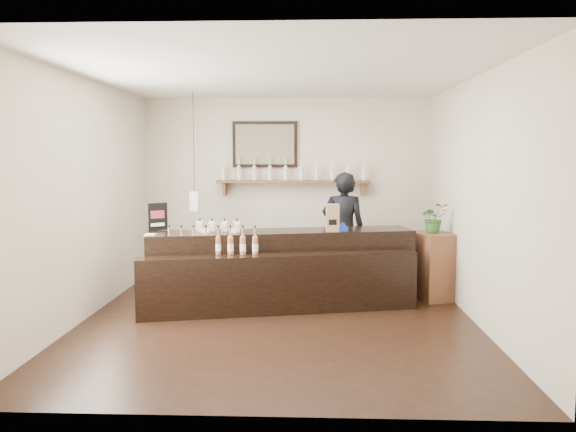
# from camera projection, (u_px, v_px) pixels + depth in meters

# --- Properties ---
(ground) EXTENTS (5.00, 5.00, 0.00)m
(ground) POSITION_uv_depth(u_px,v_px,m) (279.00, 318.00, 6.57)
(ground) COLOR black
(ground) RESTS_ON ground
(room_shell) EXTENTS (5.00, 5.00, 5.00)m
(room_shell) POSITION_uv_depth(u_px,v_px,m) (278.00, 173.00, 6.39)
(room_shell) COLOR beige
(room_shell) RESTS_ON ground
(back_wall_decor) EXTENTS (2.66, 0.96, 1.69)m
(back_wall_decor) POSITION_uv_depth(u_px,v_px,m) (277.00, 165.00, 8.75)
(back_wall_decor) COLOR brown
(back_wall_decor) RESTS_ON ground
(counter) EXTENTS (3.43, 1.59, 1.10)m
(counter) POSITION_uv_depth(u_px,v_px,m) (281.00, 271.00, 7.09)
(counter) COLOR black
(counter) RESTS_ON ground
(promo_sign) EXTENTS (0.22, 0.16, 0.35)m
(promo_sign) POSITION_uv_depth(u_px,v_px,m) (158.00, 217.00, 7.19)
(promo_sign) COLOR black
(promo_sign) RESTS_ON counter
(paper_bag) EXTENTS (0.17, 0.13, 0.35)m
(paper_bag) POSITION_uv_depth(u_px,v_px,m) (333.00, 218.00, 7.08)
(paper_bag) COLOR #8B6443
(paper_bag) RESTS_ON counter
(tape_dispenser) EXTENTS (0.14, 0.08, 0.11)m
(tape_dispenser) POSITION_uv_depth(u_px,v_px,m) (342.00, 228.00, 7.10)
(tape_dispenser) COLOR #183CAD
(tape_dispenser) RESTS_ON counter
(side_cabinet) EXTENTS (0.61, 0.72, 0.89)m
(side_cabinet) POSITION_uv_depth(u_px,v_px,m) (433.00, 265.00, 7.48)
(side_cabinet) COLOR brown
(side_cabinet) RESTS_ON ground
(potted_plant) EXTENTS (0.41, 0.37, 0.40)m
(potted_plant) POSITION_uv_depth(u_px,v_px,m) (434.00, 218.00, 7.41)
(potted_plant) COLOR #306127
(potted_plant) RESTS_ON side_cabinet
(shopkeeper) EXTENTS (0.71, 0.49, 1.89)m
(shopkeeper) POSITION_uv_depth(u_px,v_px,m) (343.00, 223.00, 7.98)
(shopkeeper) COLOR black
(shopkeeper) RESTS_ON ground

